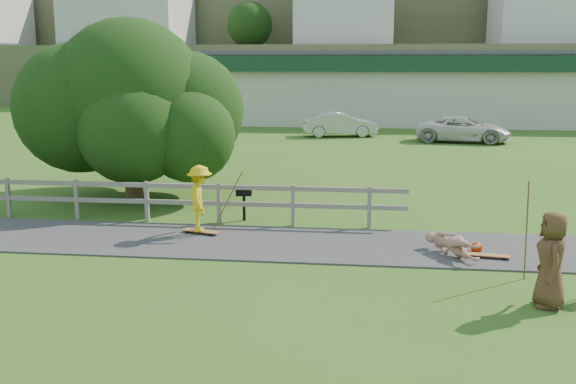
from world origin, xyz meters
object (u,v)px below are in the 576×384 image
object	(u,v)px
tree	(131,125)
bbq	(244,204)
car_silver	(340,124)
car_white	(463,129)
skater_fallen	(452,245)
spectator_c	(551,260)
skater_rider	(200,203)

from	to	relation	value
tree	bbq	size ratio (longest dim) A/B	8.36
car_silver	tree	size ratio (longest dim) A/B	0.56
car_silver	bbq	size ratio (longest dim) A/B	4.68
car_silver	car_white	world-z (taller)	car_silver
skater_fallen	car_silver	distance (m)	24.09
spectator_c	tree	size ratio (longest dim) A/B	0.22
skater_rider	skater_fallen	size ratio (longest dim) A/B	1.08
skater_rider	car_silver	size ratio (longest dim) A/B	0.38
skater_rider	car_white	distance (m)	22.69
spectator_c	bbq	xyz separation A→B (m)	(-6.54, 5.60, -0.40)
car_silver	tree	bearing A→B (deg)	151.14
spectator_c	bbq	bearing A→B (deg)	-126.94
skater_fallen	spectator_c	distance (m)	3.17
skater_fallen	bbq	size ratio (longest dim) A/B	1.66
skater_rider	spectator_c	world-z (taller)	spectator_c
spectator_c	car_white	bearing A→B (deg)	179.11
spectator_c	tree	world-z (taller)	tree
skater_rider	spectator_c	size ratio (longest dim) A/B	0.97
car_silver	bbq	world-z (taller)	car_silver
bbq	spectator_c	bearing A→B (deg)	-47.77
skater_rider	car_white	size ratio (longest dim) A/B	0.33
car_white	bbq	xyz separation A→B (m)	(-8.49, -19.05, -0.24)
skater_fallen	car_silver	bearing A→B (deg)	64.72
tree	bbq	bearing A→B (deg)	-33.38
skater_rider	car_white	world-z (taller)	skater_rider
spectator_c	car_white	xyz separation A→B (m)	(1.96, 24.65, -0.16)
skater_rider	car_white	xyz separation A→B (m)	(9.28, 20.70, -0.13)
bbq	skater_fallen	bearing A→B (deg)	-35.24
spectator_c	tree	xyz separation A→B (m)	(-10.66, 8.32, 1.46)
skater_fallen	skater_rider	bearing A→B (deg)	135.63
car_silver	tree	xyz separation A→B (m)	(-5.81, -18.33, 1.60)
tree	bbq	xyz separation A→B (m)	(4.12, -2.71, -1.85)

